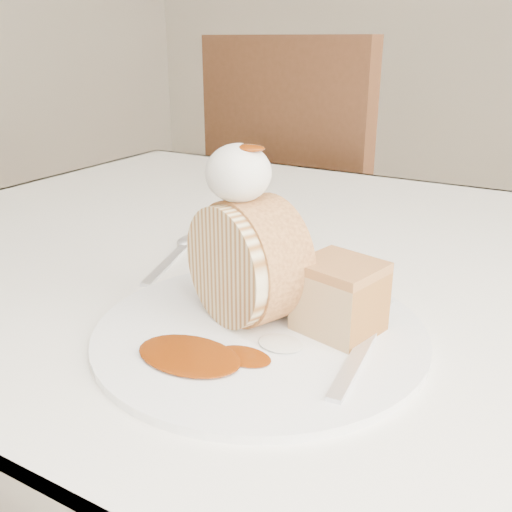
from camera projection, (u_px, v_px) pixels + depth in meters
The scene contains 10 objects.
table at pixel (373, 331), 0.71m from camera, with size 1.40×0.90×0.75m.
chair_far at pixel (309, 211), 1.50m from camera, with size 0.56×0.56×1.01m.
plate at pixel (260, 332), 0.51m from camera, with size 0.30×0.30×0.01m, color white.
roulade_slice at pixel (247, 262), 0.51m from camera, with size 0.11×0.11×0.06m, color beige.
cake_chunk at pixel (339, 301), 0.50m from camera, with size 0.07×0.06×0.06m, color tan.
whipped_cream at pixel (238, 173), 0.48m from camera, with size 0.06×0.06×0.05m, color silver.
caramel_drizzle at pixel (249, 140), 0.47m from camera, with size 0.03×0.02×0.01m, color #662404.
caramel_pool at pixel (189, 355), 0.46m from camera, with size 0.09×0.06×0.00m, color #662404, non-canonical shape.
fork at pixel (356, 358), 0.46m from camera, with size 0.02×0.18×0.00m, color silver.
spoon at pixel (167, 264), 0.67m from camera, with size 0.02×0.16×0.00m, color silver.
Camera 1 is at (0.18, -0.42, 1.00)m, focal length 40.00 mm.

